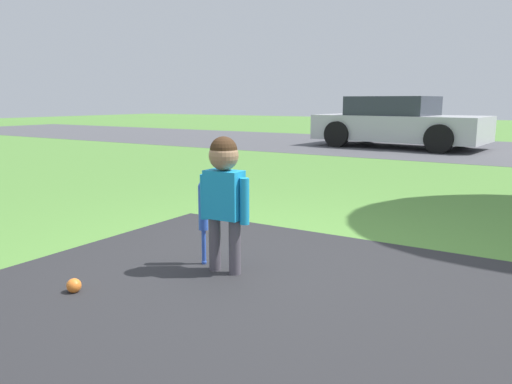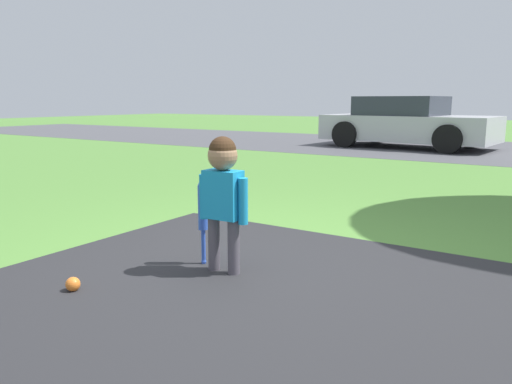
{
  "view_description": "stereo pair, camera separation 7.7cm",
  "coord_description": "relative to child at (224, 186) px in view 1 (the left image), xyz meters",
  "views": [
    {
      "loc": [
        1.63,
        -2.92,
        1.16
      ],
      "look_at": [
        -0.27,
        0.13,
        0.49
      ],
      "focal_mm": 35.0,
      "sensor_mm": 36.0,
      "label": 1
    },
    {
      "loc": [
        1.7,
        -2.87,
        1.16
      ],
      "look_at": [
        -0.27,
        0.13,
        0.49
      ],
      "focal_mm": 35.0,
      "sensor_mm": 36.0,
      "label": 2
    }
  ],
  "objects": [
    {
      "name": "ground_plane",
      "position": [
        0.27,
        0.27,
        -0.6
      ],
      "size": [
        60.0,
        60.0,
        0.0
      ],
      "primitive_type": "plane",
      "color": "#518438"
    },
    {
      "name": "street_strip",
      "position": [
        0.27,
        10.08,
        -0.6
      ],
      "size": [
        40.0,
        6.0,
        0.01
      ],
      "color": "#4C4C51",
      "rests_on": "ground"
    },
    {
      "name": "child",
      "position": [
        0.0,
        0.0,
        0.0
      ],
      "size": [
        0.38,
        0.2,
        0.93
      ],
      "rotation": [
        0.0,
        0.0,
        0.04
      ],
      "color": "#4C4751",
      "rests_on": "ground"
    },
    {
      "name": "baseball_bat",
      "position": [
        -0.22,
        0.06,
        -0.21
      ],
      "size": [
        0.07,
        0.07,
        0.6
      ],
      "color": "blue",
      "rests_on": "ground"
    },
    {
      "name": "sports_ball",
      "position": [
        -0.57,
        -0.79,
        -0.56
      ],
      "size": [
        0.09,
        0.09,
        0.09
      ],
      "color": "orange",
      "rests_on": "ground"
    },
    {
      "name": "parked_car",
      "position": [
        -1.72,
        9.81,
        -0.0
      ],
      "size": [
        4.19,
        2.27,
        1.25
      ],
      "rotation": [
        0.0,
        0.0,
        -0.09
      ],
      "color": "#B7B7BC",
      "rests_on": "ground"
    }
  ]
}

